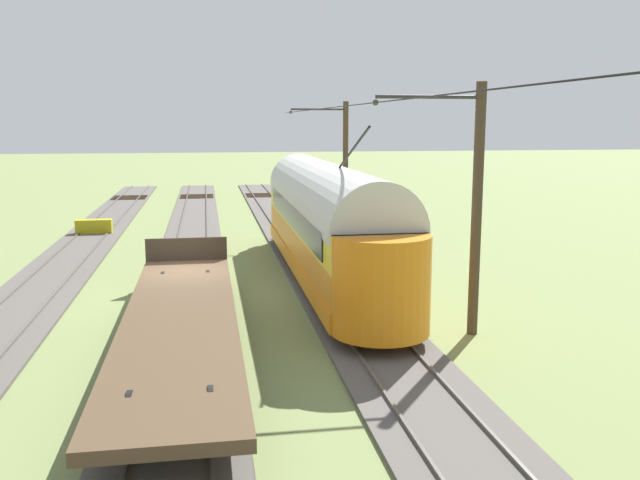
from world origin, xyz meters
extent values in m
plane|color=olive|center=(0.00, 0.00, 0.00)|extent=(220.00, 220.00, 0.00)
cube|color=#56514C|center=(-5.04, 0.00, 0.05)|extent=(2.80, 80.00, 0.10)
cube|color=#59544C|center=(-4.32, 0.00, 0.14)|extent=(0.07, 80.00, 0.08)
cube|color=#59544C|center=(-5.76, 0.00, 0.14)|extent=(0.07, 80.00, 0.08)
cube|color=#382819|center=(-5.04, -32.00, 0.11)|extent=(2.50, 0.24, 0.08)
cube|color=#382819|center=(-5.04, -31.35, 0.11)|extent=(2.50, 0.24, 0.08)
cube|color=#382819|center=(-5.04, -30.70, 0.11)|extent=(2.50, 0.24, 0.08)
cube|color=#382819|center=(-5.04, -30.05, 0.11)|extent=(2.50, 0.24, 0.08)
cube|color=#382819|center=(-5.04, -29.40, 0.11)|extent=(2.50, 0.24, 0.08)
cube|color=#56514C|center=(0.00, 0.00, 0.05)|extent=(2.80, 80.00, 0.10)
cube|color=#59544C|center=(0.72, 0.00, 0.14)|extent=(0.07, 80.00, 0.08)
cube|color=#59544C|center=(-0.72, 0.00, 0.14)|extent=(0.07, 80.00, 0.08)
cube|color=#382819|center=(0.00, -32.00, 0.11)|extent=(2.50, 0.24, 0.08)
cube|color=#382819|center=(0.00, -31.35, 0.11)|extent=(2.50, 0.24, 0.08)
cube|color=#382819|center=(0.00, -30.70, 0.11)|extent=(2.50, 0.24, 0.08)
cube|color=#382819|center=(0.00, -30.05, 0.11)|extent=(2.50, 0.24, 0.08)
cube|color=#382819|center=(0.00, -29.40, 0.11)|extent=(2.50, 0.24, 0.08)
cube|color=#56514C|center=(5.04, 0.00, 0.05)|extent=(2.80, 80.00, 0.10)
cube|color=#59544C|center=(5.76, 0.00, 0.14)|extent=(0.07, 80.00, 0.08)
cube|color=#59544C|center=(4.32, 0.00, 0.14)|extent=(0.07, 80.00, 0.08)
cube|color=#382819|center=(5.04, -32.00, 0.11)|extent=(2.50, 0.24, 0.08)
cube|color=#382819|center=(5.04, -31.35, 0.11)|extent=(2.50, 0.24, 0.08)
cube|color=#382819|center=(5.04, -30.70, 0.11)|extent=(2.50, 0.24, 0.08)
cube|color=#382819|center=(5.04, -30.05, 0.11)|extent=(2.50, 0.24, 0.08)
cube|color=#382819|center=(5.04, -29.40, 0.11)|extent=(2.50, 0.24, 0.08)
cube|color=orange|center=(-5.04, -1.92, 0.71)|extent=(2.65, 15.67, 0.55)
cube|color=orange|center=(-5.04, -1.92, 1.46)|extent=(2.55, 15.67, 0.95)
cube|color=yellow|center=(-5.04, -1.92, 2.46)|extent=(2.55, 15.67, 1.05)
cylinder|color=silver|center=(-5.04, -1.92, 2.98)|extent=(2.65, 15.36, 2.65)
cylinder|color=orange|center=(-5.04, -9.70, 1.70)|extent=(2.55, 2.55, 2.55)
cylinder|color=orange|center=(-5.04, 5.87, 1.70)|extent=(2.55, 2.55, 2.55)
cube|color=black|center=(-5.04, -10.83, 2.72)|extent=(1.63, 0.08, 0.36)
cube|color=black|center=(-5.04, -10.87, 2.41)|extent=(1.73, 0.06, 0.80)
cube|color=black|center=(-6.34, -1.92, 2.46)|extent=(0.04, 13.16, 0.80)
cube|color=black|center=(-3.75, -1.92, 2.46)|extent=(0.04, 13.16, 0.80)
cylinder|color=silver|center=(-5.04, -10.96, 1.46)|extent=(0.24, 0.06, 0.24)
cube|color=gray|center=(-5.04, -10.90, 0.53)|extent=(1.94, 0.12, 0.20)
cylinder|color=black|center=(-5.04, 2.46, 4.97)|extent=(0.07, 4.07, 1.40)
cylinder|color=black|center=(-5.76, -6.93, 0.56)|extent=(0.10, 0.76, 0.76)
cylinder|color=black|center=(-4.32, -6.93, 0.56)|extent=(0.10, 0.76, 0.76)
cylinder|color=black|center=(-5.76, 3.10, 0.56)|extent=(0.10, 0.76, 0.76)
cylinder|color=black|center=(-4.32, 3.10, 0.56)|extent=(0.10, 0.76, 0.76)
cube|color=brown|center=(0.00, 5.31, 0.85)|extent=(2.80, 14.20, 0.25)
cube|color=#33281E|center=(0.00, -1.59, 1.38)|extent=(2.80, 0.10, 0.80)
cylinder|color=black|center=(-0.72, 0.34, 0.60)|extent=(0.10, 0.84, 0.84)
cylinder|color=black|center=(0.72, 0.34, 0.60)|extent=(0.10, 0.84, 0.84)
cylinder|color=black|center=(-0.72, 10.28, 0.60)|extent=(0.10, 0.84, 0.84)
cylinder|color=black|center=(0.72, 10.28, 0.60)|extent=(0.10, 0.84, 0.84)
cylinder|color=#423323|center=(-7.87, -12.27, 3.40)|extent=(0.28, 0.28, 6.80)
cylinder|color=#2D2D2D|center=(-6.45, -12.27, 6.40)|extent=(2.83, 0.10, 0.10)
sphere|color=#334733|center=(-5.04, -12.27, 6.25)|extent=(0.16, 0.16, 0.16)
cylinder|color=#423323|center=(-7.87, 5.09, 3.40)|extent=(0.28, 0.28, 6.80)
cylinder|color=#2D2D2D|center=(-6.45, 5.09, 6.40)|extent=(2.83, 0.10, 0.10)
sphere|color=#334733|center=(-5.04, 5.09, 6.25)|extent=(0.16, 0.16, 0.16)
cylinder|color=black|center=(-5.04, 13.78, 6.25)|extent=(0.03, 56.10, 0.03)
cylinder|color=black|center=(-6.45, -12.27, 6.40)|extent=(2.83, 0.02, 0.02)
cylinder|color=black|center=(-6.75, -8.09, 0.55)|extent=(0.08, 0.08, 1.10)
cylinder|color=red|center=(-6.75, -8.09, 1.22)|extent=(0.30, 0.30, 0.03)
cylinder|color=#262626|center=(-6.57, -8.09, 0.35)|extent=(0.33, 0.04, 0.54)
cube|color=#B2A519|center=(5.04, -13.91, 0.40)|extent=(1.80, 0.60, 0.80)
camera|label=1|loc=(-0.75, 22.12, 5.76)|focal=38.03mm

